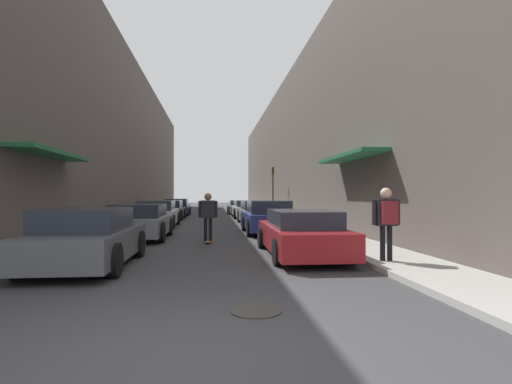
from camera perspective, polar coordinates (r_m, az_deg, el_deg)
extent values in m
plane|color=#38383A|center=(25.64, -6.66, -3.95)|extent=(118.93, 118.93, 0.00)
cube|color=#A3A099|center=(31.39, -14.75, -3.19)|extent=(1.80, 54.06, 0.12)
cube|color=#A3A099|center=(31.33, 1.62, -3.21)|extent=(1.80, 54.06, 0.12)
cube|color=#564C47|center=(32.18, -19.89, 6.98)|extent=(4.00, 54.06, 11.43)
cube|color=#1E6038|center=(14.45, -27.22, 4.89)|extent=(1.00, 4.80, 0.12)
cube|color=#564C47|center=(32.00, 6.79, 5.69)|extent=(4.00, 54.06, 9.97)
cube|color=#1E6038|center=(14.31, 13.27, 4.91)|extent=(1.00, 4.80, 0.12)
cube|color=#515459|center=(9.55, -22.83, -6.88)|extent=(1.80, 4.13, 0.62)
cube|color=#232833|center=(9.31, -23.18, -3.64)|extent=(1.57, 2.15, 0.49)
cylinder|color=black|center=(11.04, -25.26, -6.84)|extent=(0.18, 0.66, 0.66)
cylinder|color=black|center=(10.61, -16.30, -7.13)|extent=(0.18, 0.66, 0.66)
cylinder|color=black|center=(8.69, -30.84, -8.57)|extent=(0.18, 0.66, 0.66)
cylinder|color=black|center=(8.13, -19.50, -9.18)|extent=(0.18, 0.66, 0.66)
cube|color=gray|center=(14.81, -16.33, -4.59)|extent=(1.99, 3.97, 0.60)
cube|color=#232833|center=(14.59, -16.46, -2.58)|extent=(1.72, 2.08, 0.45)
cylinder|color=black|center=(16.20, -18.84, -4.74)|extent=(0.18, 0.70, 0.70)
cylinder|color=black|center=(15.90, -12.22, -4.84)|extent=(0.18, 0.70, 0.70)
cylinder|color=black|center=(13.84, -21.06, -5.48)|extent=(0.18, 0.70, 0.70)
cylinder|color=black|center=(13.48, -13.32, -5.63)|extent=(0.18, 0.70, 0.70)
cube|color=silver|center=(20.30, -13.94, -3.42)|extent=(1.91, 4.64, 0.65)
cube|color=#232833|center=(20.06, -14.02, -1.86)|extent=(1.65, 2.43, 0.46)
cylinder|color=black|center=(21.86, -15.76, -3.66)|extent=(0.18, 0.67, 0.67)
cylinder|color=black|center=(21.64, -11.07, -3.70)|extent=(0.18, 0.67, 0.67)
cylinder|color=black|center=(19.05, -17.20, -4.13)|extent=(0.18, 0.67, 0.67)
cylinder|color=black|center=(18.79, -11.81, -4.20)|extent=(0.18, 0.67, 0.67)
cube|color=black|center=(26.21, -12.27, -2.85)|extent=(1.75, 4.45, 0.57)
cube|color=#232833|center=(25.97, -12.32, -1.71)|extent=(1.53, 2.32, 0.49)
cylinder|color=black|center=(27.68, -13.71, -3.01)|extent=(0.18, 0.64, 0.64)
cylinder|color=black|center=(27.51, -10.21, -3.04)|extent=(0.18, 0.64, 0.64)
cylinder|color=black|center=(24.96, -14.54, -3.29)|extent=(0.18, 0.64, 0.64)
cylinder|color=black|center=(24.77, -10.66, -3.32)|extent=(0.18, 0.64, 0.64)
cube|color=navy|center=(31.40, -11.20, -2.41)|extent=(1.83, 4.57, 0.64)
cube|color=#232833|center=(31.15, -11.24, -1.39)|extent=(1.60, 2.38, 0.48)
cylinder|color=black|center=(32.89, -12.52, -2.63)|extent=(0.18, 0.62, 0.62)
cylinder|color=black|center=(32.75, -9.45, -2.64)|extent=(0.18, 0.62, 0.62)
cylinder|color=black|center=(30.09, -13.11, -2.83)|extent=(0.18, 0.62, 0.62)
cylinder|color=black|center=(29.93, -9.76, -2.85)|extent=(0.18, 0.62, 0.62)
cube|color=maroon|center=(10.53, 6.35, -6.44)|extent=(1.80, 4.81, 0.59)
cube|color=#232833|center=(10.26, 6.64, -3.77)|extent=(1.56, 2.51, 0.41)
cylinder|color=black|center=(11.86, 0.78, -6.53)|extent=(0.18, 0.62, 0.62)
cylinder|color=black|center=(12.18, 8.73, -6.37)|extent=(0.18, 0.62, 0.62)
cylinder|color=black|center=(8.95, 3.11, -8.52)|extent=(0.18, 0.62, 0.62)
cylinder|color=black|center=(9.37, 13.44, -8.15)|extent=(0.18, 0.62, 0.62)
cube|color=navy|center=(16.39, 1.69, -4.14)|extent=(1.80, 4.03, 0.64)
cube|color=#232833|center=(16.16, 1.79, -2.15)|extent=(1.59, 2.10, 0.51)
cylinder|color=black|center=(17.54, -1.73, -4.43)|extent=(0.18, 0.70, 0.70)
cylinder|color=black|center=(17.77, 3.97, -4.38)|extent=(0.18, 0.70, 0.70)
cylinder|color=black|center=(15.06, -0.99, -5.09)|extent=(0.18, 0.70, 0.70)
cylinder|color=black|center=(15.32, 5.62, -5.01)|extent=(0.18, 0.70, 0.70)
cube|color=gray|center=(21.66, 0.09, -3.32)|extent=(1.88, 4.62, 0.59)
cube|color=#232833|center=(21.41, 0.16, -1.88)|extent=(1.61, 2.42, 0.50)
cylinder|color=black|center=(23.00, -2.43, -3.51)|extent=(0.18, 0.68, 0.68)
cylinder|color=black|center=(23.18, 1.82, -3.49)|extent=(0.18, 0.68, 0.68)
cylinder|color=black|center=(20.18, -1.90, -3.94)|extent=(0.18, 0.68, 0.68)
cylinder|color=black|center=(20.38, 2.93, -3.90)|extent=(0.18, 0.68, 0.68)
cube|color=silver|center=(27.57, -1.47, -2.68)|extent=(1.84, 4.72, 0.59)
cube|color=#232833|center=(27.32, -1.43, -1.64)|extent=(1.57, 2.47, 0.42)
cylinder|color=black|center=(28.96, -3.35, -2.84)|extent=(0.18, 0.72, 0.72)
cylinder|color=black|center=(29.09, -0.06, -2.83)|extent=(0.18, 0.72, 0.72)
cylinder|color=black|center=(26.07, -3.04, -3.11)|extent=(0.18, 0.72, 0.72)
cylinder|color=black|center=(26.22, 0.61, -3.09)|extent=(0.18, 0.72, 0.72)
cube|color=#515459|center=(33.26, -2.32, -2.36)|extent=(1.89, 4.63, 0.56)
cube|color=#232833|center=(33.02, -2.29, -1.54)|extent=(1.65, 2.41, 0.41)
cylinder|color=black|center=(34.65, -3.99, -2.50)|extent=(0.18, 0.65, 0.65)
cylinder|color=black|center=(34.76, -0.98, -2.50)|extent=(0.18, 0.65, 0.65)
cylinder|color=black|center=(31.79, -3.80, -2.69)|extent=(0.18, 0.65, 0.65)
cylinder|color=black|center=(31.92, -0.51, -2.68)|extent=(0.18, 0.65, 0.65)
cube|color=brown|center=(13.23, -6.88, -6.97)|extent=(0.20, 0.78, 0.02)
cylinder|color=beige|center=(13.48, -7.19, -7.00)|extent=(0.03, 0.06, 0.06)
cylinder|color=beige|center=(13.48, -6.54, -7.01)|extent=(0.03, 0.06, 0.06)
cylinder|color=beige|center=(12.98, -7.23, -7.26)|extent=(0.03, 0.06, 0.06)
cylinder|color=beige|center=(12.98, -6.56, -7.26)|extent=(0.03, 0.06, 0.06)
cylinder|color=black|center=(13.19, -7.22, -5.32)|extent=(0.11, 0.11, 0.75)
cylinder|color=black|center=(13.19, -6.54, -5.32)|extent=(0.11, 0.11, 0.75)
cube|color=#232328|center=(13.15, -6.88, -2.45)|extent=(0.45, 0.20, 0.57)
sphere|color=#8C664C|center=(13.14, -6.88, -0.68)|extent=(0.24, 0.24, 0.24)
cylinder|color=#232328|center=(13.16, -8.04, -2.44)|extent=(0.09, 0.09, 0.54)
cylinder|color=#232328|center=(13.15, -5.71, -2.45)|extent=(0.09, 0.09, 0.54)
cylinder|color=#332D28|center=(5.60, 0.02, -16.60)|extent=(0.70, 0.70, 0.02)
cylinder|color=#2D2D2D|center=(28.05, 2.43, 0.08)|extent=(0.10, 0.10, 3.42)
cube|color=#332D0F|center=(28.10, 2.43, 3.11)|extent=(0.16, 0.16, 0.45)
sphere|color=red|center=(28.02, 2.46, 3.35)|extent=(0.11, 0.11, 0.11)
cylinder|color=black|center=(9.28, 17.64, -7.00)|extent=(0.12, 0.12, 0.77)
cylinder|color=black|center=(9.34, 18.55, -6.95)|extent=(0.12, 0.12, 0.77)
cube|color=#232328|center=(9.26, 18.08, -2.78)|extent=(0.46, 0.21, 0.59)
sphere|color=beige|center=(9.25, 18.08, -0.19)|extent=(0.25, 0.25, 0.25)
cylinder|color=#232328|center=(9.15, 16.51, -2.81)|extent=(0.09, 0.09, 0.56)
cylinder|color=#232328|center=(9.38, 19.62, -2.75)|extent=(0.09, 0.09, 0.56)
cube|color=maroon|center=(9.11, 18.52, -2.82)|extent=(0.35, 0.13, 0.50)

